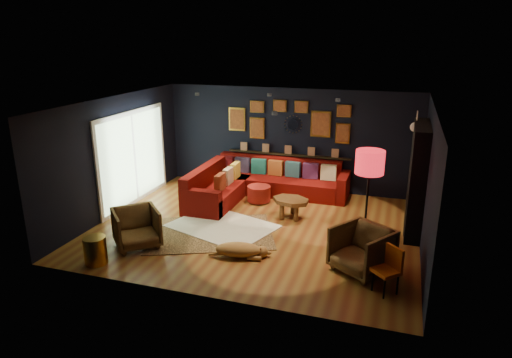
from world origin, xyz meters
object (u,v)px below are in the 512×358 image
(coffee_table, at_px, (291,202))
(orange_chair, at_px, (389,266))
(floor_lamp, at_px, (370,166))
(sectional, at_px, (255,184))
(armchair_left, at_px, (136,226))
(pouf, at_px, (259,193))
(armchair_right, at_px, (362,248))
(gold_stool, at_px, (95,250))
(dog, at_px, (238,247))

(coffee_table, relative_size, orange_chair, 1.30)
(orange_chair, height_order, floor_lamp, floor_lamp)
(sectional, relative_size, armchair_left, 4.16)
(coffee_table, height_order, orange_chair, orange_chair)
(floor_lamp, bearing_deg, pouf, 146.23)
(coffee_table, distance_m, armchair_right, 2.58)
(armchair_right, bearing_deg, floor_lamp, 125.72)
(armchair_left, xyz_separation_m, floor_lamp, (4.10, 1.26, 1.20))
(orange_chair, bearing_deg, gold_stool, -128.18)
(armchair_left, relative_size, gold_stool, 1.66)
(gold_stool, relative_size, floor_lamp, 0.26)
(armchair_left, bearing_deg, orange_chair, -46.59)
(floor_lamp, bearing_deg, orange_chair, -71.09)
(pouf, relative_size, orange_chair, 0.74)
(coffee_table, height_order, dog, coffee_table)
(gold_stool, xyz_separation_m, orange_chair, (4.93, 0.62, 0.19))
(sectional, height_order, armchair_right, armchair_right)
(coffee_table, bearing_deg, sectional, 137.51)
(coffee_table, distance_m, pouf, 1.25)
(coffee_table, relative_size, armchair_right, 1.13)
(floor_lamp, bearing_deg, dog, -152.77)
(sectional, distance_m, dog, 3.25)
(armchair_left, distance_m, dog, 2.00)
(sectional, height_order, floor_lamp, floor_lamp)
(coffee_table, height_order, floor_lamp, floor_lamp)
(sectional, bearing_deg, armchair_left, -110.71)
(coffee_table, bearing_deg, floor_lamp, -30.86)
(orange_chair, relative_size, floor_lamp, 0.40)
(coffee_table, bearing_deg, armchair_left, -137.20)
(armchair_left, relative_size, orange_chair, 1.09)
(coffee_table, relative_size, armchair_left, 1.20)
(pouf, bearing_deg, floor_lamp, -33.77)
(pouf, xyz_separation_m, orange_chair, (3.14, -3.23, 0.23))
(armchair_left, height_order, floor_lamp, floor_lamp)
(armchair_left, relative_size, floor_lamp, 0.43)
(sectional, xyz_separation_m, gold_stool, (-1.59, -4.16, -0.08))
(orange_chair, bearing_deg, coffee_table, 176.06)
(armchair_left, bearing_deg, coffee_table, -1.21)
(armchair_right, height_order, orange_chair, armchair_right)
(coffee_table, distance_m, floor_lamp, 2.31)
(gold_stool, bearing_deg, sectional, 69.13)
(pouf, distance_m, orange_chair, 4.51)
(armchair_left, distance_m, floor_lamp, 4.46)
(dog, bearing_deg, armchair_right, -8.32)
(floor_lamp, bearing_deg, sectional, 143.90)
(orange_chair, bearing_deg, pouf, 178.88)
(sectional, relative_size, floor_lamp, 1.80)
(coffee_table, distance_m, orange_chair, 3.28)
(sectional, distance_m, armchair_right, 4.17)
(sectional, bearing_deg, coffee_table, -42.49)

